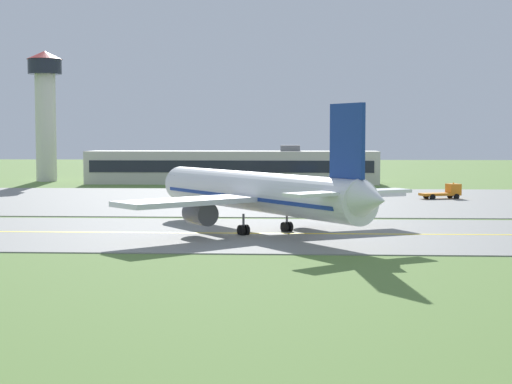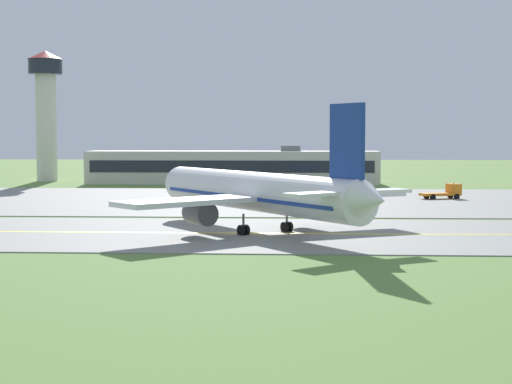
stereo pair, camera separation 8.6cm
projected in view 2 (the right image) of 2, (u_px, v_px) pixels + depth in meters
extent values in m
plane|color=olive|center=(244.00, 234.00, 80.91)|extent=(500.00, 500.00, 0.00)
cube|color=gray|center=(244.00, 234.00, 80.90)|extent=(240.00, 28.00, 0.10)
cube|color=gray|center=(328.00, 201.00, 122.23)|extent=(140.00, 52.00, 0.10)
cube|color=yellow|center=(244.00, 233.00, 80.90)|extent=(220.00, 0.60, 0.01)
cylinder|color=white|center=(255.00, 191.00, 82.36)|extent=(22.79, 30.14, 4.00)
cone|color=white|center=(176.00, 183.00, 97.75)|extent=(4.60, 4.31, 3.80)
cone|color=white|center=(372.00, 200.00, 66.78)|extent=(4.62, 4.57, 3.40)
cube|color=navy|center=(255.00, 196.00, 82.40)|extent=(21.29, 27.96, 0.36)
cube|color=#1E232D|center=(184.00, 178.00, 95.84)|extent=(3.82, 3.43, 0.70)
cube|color=white|center=(191.00, 201.00, 76.04)|extent=(14.24, 13.74, 0.50)
cylinder|color=#47474C|center=(200.00, 213.00, 78.89)|extent=(3.83, 4.10, 2.30)
cylinder|color=black|center=(192.00, 212.00, 80.24)|extent=(1.86, 1.41, 2.10)
cube|color=white|center=(334.00, 194.00, 85.04)|extent=(15.54, 11.09, 0.50)
cylinder|color=#47474C|center=(308.00, 207.00, 85.77)|extent=(3.83, 4.10, 2.30)
cylinder|color=black|center=(299.00, 206.00, 87.12)|extent=(1.86, 1.41, 2.10)
cube|color=navy|center=(347.00, 141.00, 69.31)|extent=(2.85, 3.83, 6.50)
cube|color=white|center=(318.00, 194.00, 67.76)|extent=(6.10, 5.75, 0.30)
cube|color=white|center=(376.00, 191.00, 71.15)|extent=(6.41, 5.01, 0.30)
cylinder|color=slate|center=(196.00, 209.00, 93.55)|extent=(0.24, 0.24, 1.65)
cylinder|color=black|center=(196.00, 216.00, 93.61)|extent=(0.92, 1.10, 1.10)
cylinder|color=slate|center=(243.00, 222.00, 79.49)|extent=(0.24, 0.24, 1.65)
cylinder|color=black|center=(241.00, 230.00, 79.41)|extent=(0.92, 1.10, 1.10)
cylinder|color=black|center=(246.00, 230.00, 79.70)|extent=(0.92, 1.10, 1.10)
cylinder|color=slate|center=(287.00, 219.00, 82.25)|extent=(0.24, 0.24, 1.65)
cylinder|color=black|center=(285.00, 227.00, 82.16)|extent=(0.92, 1.10, 1.10)
cylinder|color=black|center=(289.00, 227.00, 82.45)|extent=(0.92, 1.10, 1.10)
cube|color=#264CA5|center=(299.00, 194.00, 115.65)|extent=(2.53, 2.61, 1.80)
cube|color=#1E232D|center=(294.00, 192.00, 115.30)|extent=(0.98, 1.68, 0.81)
cube|color=#264CA5|center=(317.00, 193.00, 116.92)|extent=(4.69, 3.84, 2.00)
cylinder|color=orange|center=(299.00, 187.00, 115.58)|extent=(0.20, 0.20, 0.18)
cylinder|color=black|center=(302.00, 202.00, 114.82)|extent=(0.93, 0.69, 0.90)
cylinder|color=black|center=(295.00, 201.00, 116.62)|extent=(0.93, 0.69, 0.90)
cylinder|color=black|center=(325.00, 201.00, 116.41)|extent=(0.93, 0.69, 0.90)
cylinder|color=black|center=(318.00, 200.00, 118.30)|extent=(0.93, 0.69, 0.90)
cube|color=orange|center=(454.00, 190.00, 125.57)|extent=(2.34, 2.46, 1.80)
cube|color=#1E232D|center=(458.00, 187.00, 125.75)|extent=(0.69, 1.78, 0.81)
cube|color=orange|center=(435.00, 194.00, 124.78)|extent=(5.03, 3.44, 0.40)
cylinder|color=orange|center=(454.00, 183.00, 125.50)|extent=(0.20, 0.20, 0.18)
cylinder|color=black|center=(450.00, 196.00, 126.61)|extent=(0.95, 0.57, 0.90)
cylinder|color=black|center=(457.00, 197.00, 124.68)|extent=(0.95, 0.57, 0.90)
cylinder|color=black|center=(426.00, 196.00, 125.57)|extent=(0.95, 0.57, 0.90)
cylinder|color=black|center=(433.00, 197.00, 123.55)|extent=(0.95, 0.57, 0.90)
cube|color=beige|center=(233.00, 167.00, 166.29)|extent=(59.95, 9.65, 6.74)
cube|color=#1E232D|center=(231.00, 167.00, 161.41)|extent=(57.56, 0.10, 2.43)
cube|color=slate|center=(291.00, 148.00, 165.39)|extent=(4.00, 4.00, 1.20)
cylinder|color=silver|center=(46.00, 128.00, 174.32)|extent=(4.40, 4.40, 23.16)
cylinder|color=#1E232D|center=(45.00, 67.00, 173.40)|extent=(7.20, 7.20, 3.20)
cone|color=maroon|center=(45.00, 55.00, 173.22)|extent=(7.60, 7.60, 1.80)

